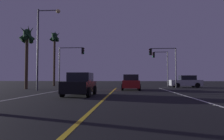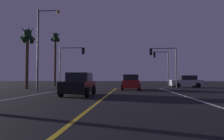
{
  "view_description": "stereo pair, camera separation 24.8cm",
  "coord_description": "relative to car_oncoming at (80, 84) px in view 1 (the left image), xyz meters",
  "views": [
    {
      "loc": [
        1.38,
        -0.79,
        1.27
      ],
      "look_at": [
        -0.32,
        23.1,
        2.26
      ],
      "focal_mm": 32.93,
      "sensor_mm": 36.0,
      "label": 1
    },
    {
      "loc": [
        1.63,
        -0.79,
        1.27
      ],
      "look_at": [
        -0.32,
        23.1,
        2.26
      ],
      "focal_mm": 32.93,
      "sensor_mm": 36.0,
      "label": 2
    }
  ],
  "objects": [
    {
      "name": "palm_tree_left_far",
      "position": [
        -8.61,
        18.34,
        6.61
      ],
      "size": [
        2.14,
        1.96,
        9.37
      ],
      "color": "#473826",
      "rests_on": "ground"
    },
    {
      "name": "car_oncoming",
      "position": [
        0.0,
        0.0,
        0.0
      ],
      "size": [
        2.02,
        4.3,
        1.7
      ],
      "rotation": [
        0.0,
        0.0,
        -1.57
      ],
      "color": "black",
      "rests_on": "ground"
    },
    {
      "name": "traffic_light_near_left",
      "position": [
        -4.24,
        12.97,
        3.37
      ],
      "size": [
        3.62,
        0.36,
        5.62
      ],
      "color": "#4C4C51",
      "rests_on": "ground"
    },
    {
      "name": "car_ahead_far",
      "position": [
        3.92,
        7.92,
        0.0
      ],
      "size": [
        2.02,
        4.3,
        1.7
      ],
      "rotation": [
        0.0,
        0.0,
        1.57
      ],
      "color": "black",
      "rests_on": "ground"
    },
    {
      "name": "palm_tree_left_mid",
      "position": [
        -8.44,
        8.51,
        5.23
      ],
      "size": [
        2.14,
        2.3,
        7.66
      ],
      "color": "#473826",
      "rests_on": "ground"
    },
    {
      "name": "traffic_light_near_right",
      "position": [
        8.34,
        12.97,
        3.22
      ],
      "size": [
        3.67,
        0.36,
        5.39
      ],
      "rotation": [
        0.0,
        0.0,
        3.14
      ],
      "color": "#4C4C51",
      "rests_on": "ground"
    },
    {
      "name": "lane_edge_right",
      "position": [
        7.73,
        -3.93,
        -0.82
      ],
      "size": [
        0.16,
        32.8,
        0.01
      ],
      "primitive_type": "cube",
      "color": "silver",
      "rests_on": "ground"
    },
    {
      "name": "street_lamp_left_mid",
      "position": [
        -5.24,
        5.55,
        4.57
      ],
      "size": [
        2.44,
        0.44,
        8.54
      ],
      "color": "#4C4C51",
      "rests_on": "ground"
    },
    {
      "name": "traffic_light_far_right",
      "position": [
        8.95,
        18.47,
        3.3
      ],
      "size": [
        2.53,
        0.36,
        5.61
      ],
      "rotation": [
        0.0,
        0.0,
        3.14
      ],
      "color": "#4C4C51",
      "rests_on": "ground"
    },
    {
      "name": "car_crossing_side",
      "position": [
        11.86,
        14.63,
        0.0
      ],
      "size": [
        4.3,
        2.02,
        1.7
      ],
      "rotation": [
        0.0,
        0.0,
        3.14
      ],
      "color": "black",
      "rests_on": "ground"
    },
    {
      "name": "lane_edge_left",
      "position": [
        -3.58,
        -3.93,
        -0.82
      ],
      "size": [
        0.16,
        32.8,
        0.01
      ],
      "primitive_type": "cube",
      "color": "silver",
      "rests_on": "ground"
    },
    {
      "name": "lane_center_divider",
      "position": [
        2.08,
        -3.93,
        -0.82
      ],
      "size": [
        0.16,
        32.8,
        0.01
      ],
      "primitive_type": "cube",
      "color": "gold",
      "rests_on": "ground"
    }
  ]
}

